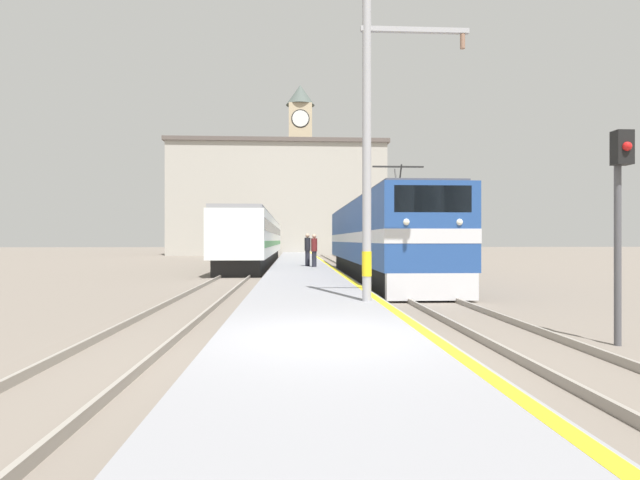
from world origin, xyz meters
The scene contains 12 objects.
ground_plane centered at (0.00, 30.00, 0.00)m, with size 200.00×200.00×0.00m, color #70665B.
platform centered at (0.00, 25.00, 0.20)m, with size 3.48×140.00×0.41m.
rail_track_near centered at (3.61, 25.00, 0.03)m, with size 2.84×140.00×0.16m.
rail_track_far centered at (-3.37, 25.00, 0.03)m, with size 2.83×140.00×0.16m.
locomotive_train centered at (3.61, 16.66, 1.96)m, with size 2.92×19.76×4.80m.
passenger_train centered at (-3.37, 31.85, 1.98)m, with size 2.92×30.49×3.65m.
catenary_mast centered at (1.39, 4.30, 4.16)m, with size 2.65×0.24×7.36m.
person_on_platform centered at (0.64, 19.76, 1.37)m, with size 0.34×0.34×1.81m.
second_waiting_passenger centered at (0.30, 20.65, 1.39)m, with size 0.34×0.34×1.85m.
clock_tower centered at (0.58, 69.10, 13.66)m, with size 4.38×4.38×25.81m.
station_building centered at (-2.43, 56.87, 7.22)m, with size 27.55×8.38×14.39m.
signal_post centered at (5.25, 0.87, 2.56)m, with size 0.30×0.39×3.80m.
Camera 1 is at (-0.52, -7.63, 1.88)m, focal length 28.00 mm.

